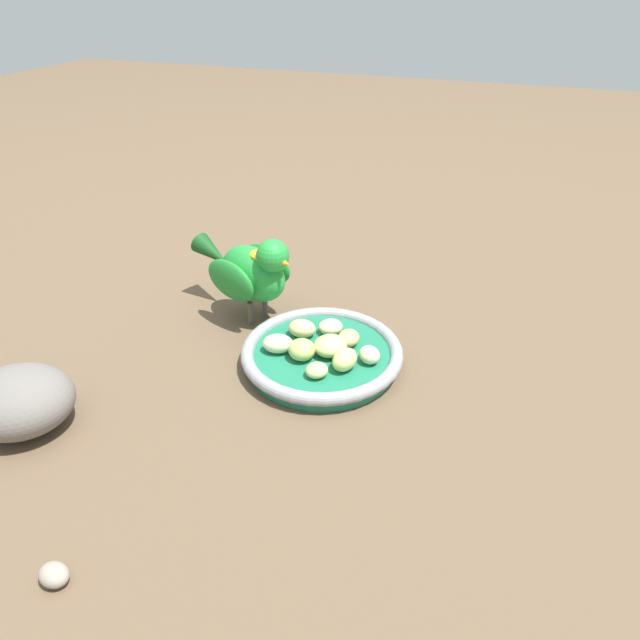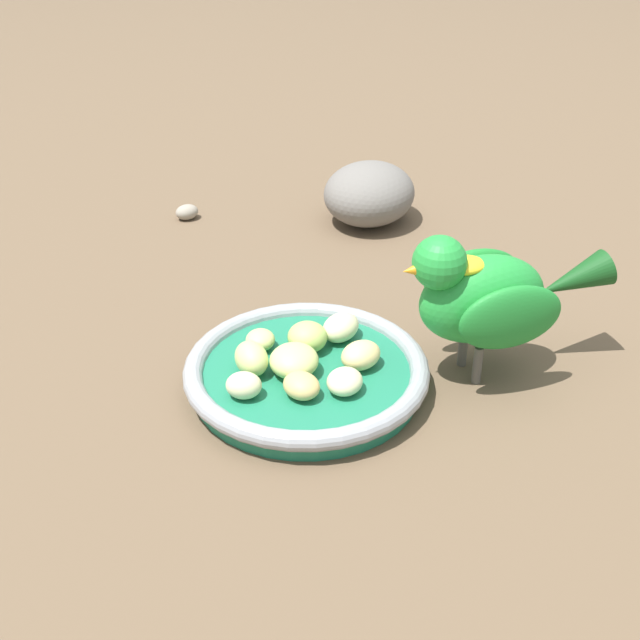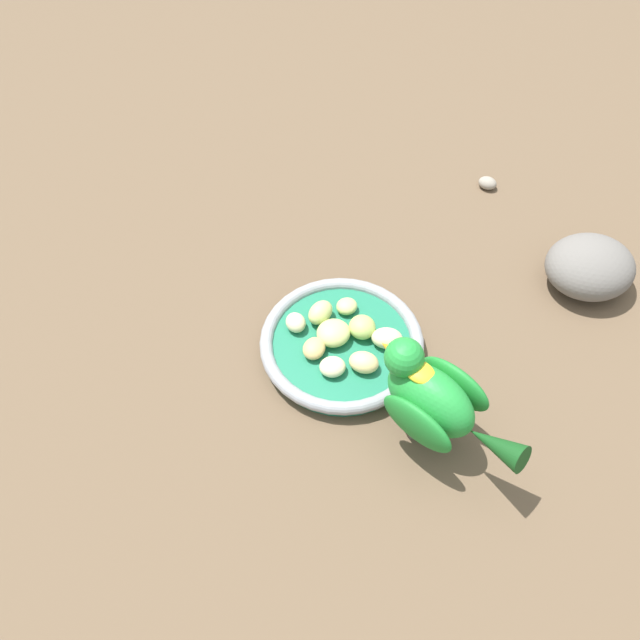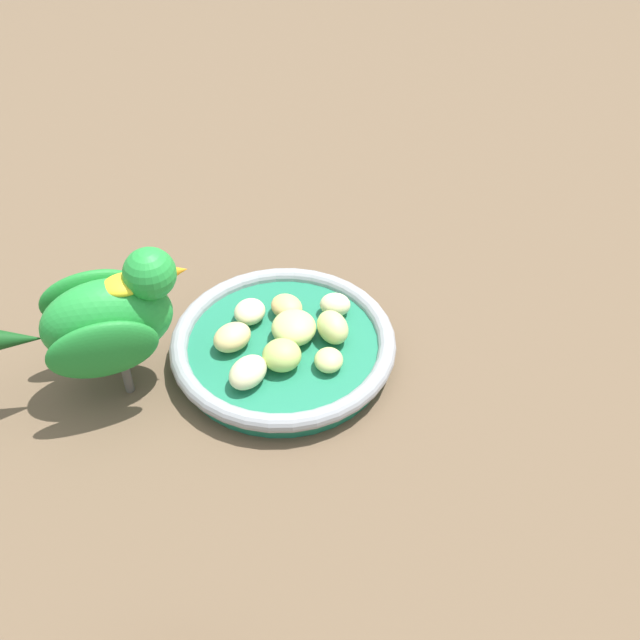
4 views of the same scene
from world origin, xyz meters
The scene contains 14 objects.
ground_plane centered at (0.00, 0.00, 0.00)m, with size 4.00×4.00×0.00m, color brown.
feeding_bowl centered at (-0.01, -0.01, 0.01)m, with size 0.19×0.19×0.03m.
apple_piece_0 centered at (0.00, -0.01, 0.03)m, with size 0.04×0.04×0.02m, color #C6D17A.
apple_piece_1 centered at (0.02, -0.03, 0.03)m, with size 0.03×0.02×0.02m, color #C6D17A.
apple_piece_2 centered at (0.01, 0.01, 0.03)m, with size 0.03×0.03×0.02m, color tan.
apple_piece_3 centered at (-0.05, 0.01, 0.03)m, with size 0.03×0.03×0.02m, color #E5C67F.
apple_piece_4 centered at (-0.03, -0.03, 0.03)m, with size 0.03×0.03×0.02m, color #B2CC66.
apple_piece_5 centered at (-0.06, -0.03, 0.03)m, with size 0.04×0.03×0.02m, color beige.
apple_piece_6 centered at (0.00, -0.06, 0.03)m, with size 0.03×0.02×0.02m, color #C6D17A.
apple_piece_7 centered at (-0.01, 0.03, 0.03)m, with size 0.03×0.03×0.02m, color beige.
apple_piece_8 centered at (0.05, -0.01, 0.03)m, with size 0.03×0.02×0.02m, color beige.
parrot centered at (-0.13, 0.06, 0.07)m, with size 0.17×0.11×0.13m.
rock_large centered at (-0.26, -0.22, 0.03)m, with size 0.11×0.10×0.07m, color slate.
pebble_0 centered at (-0.10, -0.35, 0.01)m, with size 0.03×0.02×0.02m, color gray.
Camera 2 is at (0.31, 0.41, 0.38)m, focal length 46.56 mm.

